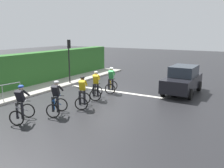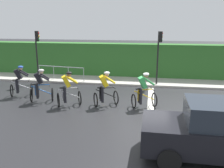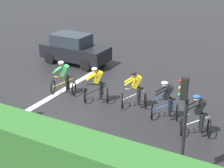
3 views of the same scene
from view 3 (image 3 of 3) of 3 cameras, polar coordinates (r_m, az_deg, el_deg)
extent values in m
plane|color=black|center=(16.52, -7.75, -1.73)|extent=(80.00, 80.00, 0.00)
cube|color=#ADA89E|center=(11.98, -14.46, -12.04)|extent=(2.80, 20.81, 0.12)
cube|color=silver|center=(16.75, -8.89, -1.43)|extent=(7.00, 0.30, 0.01)
torus|color=black|center=(13.16, 11.44, -6.96)|extent=(0.65, 0.31, 0.68)
torus|color=black|center=(13.29, 15.86, -7.10)|extent=(0.65, 0.31, 0.68)
cylinder|color=silver|center=(13.10, 13.76, -6.08)|extent=(0.40, 0.94, 0.51)
cylinder|color=silver|center=(13.13, 15.10, -6.03)|extent=(0.04, 0.04, 0.55)
cylinder|color=silver|center=(12.97, 13.65, -5.00)|extent=(0.30, 0.68, 0.04)
cube|color=black|center=(12.99, 15.23, -4.88)|extent=(0.17, 0.24, 0.04)
cylinder|color=black|center=(12.94, 12.06, -5.04)|extent=(0.40, 0.18, 0.03)
cube|color=black|center=(12.83, 14.46, -3.66)|extent=(0.43, 0.49, 0.57)
sphere|color=beige|center=(12.69, 13.91, -2.37)|extent=(0.20, 0.20, 0.20)
ellipsoid|color=#264CB2|center=(12.66, 13.94, -2.08)|extent=(0.33, 0.35, 0.14)
cylinder|color=black|center=(13.03, 14.70, -6.43)|extent=(0.12, 0.12, 0.74)
cylinder|color=black|center=(13.24, 14.58, -5.93)|extent=(0.12, 0.12, 0.74)
cylinder|color=black|center=(12.63, 13.28, -3.70)|extent=(0.26, 0.48, 0.37)
cylinder|color=black|center=(12.92, 13.16, -3.08)|extent=(0.26, 0.48, 0.37)
torus|color=black|center=(14.17, 6.63, -4.40)|extent=(0.66, 0.29, 0.68)
torus|color=black|center=(14.18, 10.76, -4.65)|extent=(0.66, 0.29, 0.68)
cylinder|color=#1E59B2|center=(14.06, 8.75, -3.62)|extent=(0.38, 0.94, 0.51)
cylinder|color=#1E59B2|center=(14.05, 10.01, -3.60)|extent=(0.04, 0.04, 0.55)
cylinder|color=#1E59B2|center=(13.94, 8.61, -2.59)|extent=(0.28, 0.69, 0.04)
cube|color=black|center=(13.93, 10.09, -2.51)|extent=(0.17, 0.24, 0.04)
cylinder|color=black|center=(13.95, 7.14, -2.60)|extent=(0.41, 0.17, 0.03)
cube|color=black|center=(13.80, 9.33, -1.33)|extent=(0.42, 0.49, 0.57)
sphere|color=beige|center=(13.68, 8.77, -0.10)|extent=(0.20, 0.20, 0.20)
ellipsoid|color=silver|center=(13.65, 8.78, 0.17)|extent=(0.32, 0.34, 0.14)
cylinder|color=black|center=(13.96, 9.58, -3.95)|extent=(0.12, 0.12, 0.74)
cylinder|color=black|center=(14.18, 9.58, -3.53)|extent=(0.12, 0.12, 0.74)
cylinder|color=black|center=(13.63, 8.14, -1.32)|extent=(0.25, 0.48, 0.37)
cylinder|color=black|center=(13.92, 8.17, -0.80)|extent=(0.25, 0.48, 0.37)
torus|color=black|center=(14.99, 1.69, -2.70)|extent=(0.63, 0.37, 0.68)
torus|color=black|center=(15.03, 5.59, -2.72)|extent=(0.63, 0.37, 0.68)
cylinder|color=silver|center=(14.90, 3.67, -1.84)|extent=(0.50, 0.90, 0.51)
cylinder|color=silver|center=(14.90, 4.85, -1.76)|extent=(0.04, 0.04, 0.55)
cylinder|color=silver|center=(14.79, 3.50, -0.87)|extent=(0.37, 0.65, 0.04)
cube|color=black|center=(14.79, 4.88, -0.72)|extent=(0.19, 0.24, 0.04)
cylinder|color=black|center=(14.78, 2.11, -0.95)|extent=(0.39, 0.22, 0.03)
cube|color=yellow|center=(14.66, 4.13, 0.37)|extent=(0.46, 0.50, 0.57)
sphere|color=#9E7051|center=(14.54, 3.56, 1.50)|extent=(0.20, 0.20, 0.20)
ellipsoid|color=black|center=(14.52, 3.56, 1.76)|extent=(0.34, 0.36, 0.14)
cylinder|color=black|center=(14.81, 4.47, -2.10)|extent=(0.12, 0.12, 0.74)
cylinder|color=black|center=(15.03, 4.43, -1.72)|extent=(0.12, 0.12, 0.74)
cylinder|color=yellow|center=(14.48, 3.03, 0.34)|extent=(0.30, 0.46, 0.37)
cylinder|color=yellow|center=(14.78, 3.00, 0.80)|extent=(0.30, 0.46, 0.37)
torus|color=black|center=(15.54, -4.53, -1.82)|extent=(0.63, 0.37, 0.68)
torus|color=black|center=(15.47, -0.76, -1.86)|extent=(0.63, 0.37, 0.68)
cylinder|color=black|center=(15.39, -2.66, -0.99)|extent=(0.50, 0.89, 0.51)
cylinder|color=black|center=(15.37, -1.53, -0.92)|extent=(0.04, 0.04, 0.55)
cylinder|color=black|center=(15.29, -2.87, -0.04)|extent=(0.37, 0.65, 0.04)
cube|color=black|center=(15.25, -1.54, 0.10)|extent=(0.19, 0.24, 0.04)
cylinder|color=black|center=(15.33, -4.20, -0.12)|extent=(0.39, 0.22, 0.03)
cube|color=yellow|center=(15.15, -2.32, 1.16)|extent=(0.46, 0.50, 0.57)
sphere|color=tan|center=(15.05, -2.92, 2.26)|extent=(0.20, 0.20, 0.20)
ellipsoid|color=silver|center=(15.03, -2.93, 2.51)|extent=(0.34, 0.36, 0.14)
cylinder|color=black|center=(15.28, -1.93, -1.24)|extent=(0.12, 0.12, 0.74)
cylinder|color=black|center=(15.50, -1.88, -0.88)|extent=(0.12, 0.12, 0.74)
cylinder|color=yellow|center=(15.00, -3.45, 1.14)|extent=(0.30, 0.46, 0.37)
cylinder|color=yellow|center=(15.30, -3.36, 1.57)|extent=(0.30, 0.46, 0.37)
torus|color=black|center=(16.58, -9.79, -0.49)|extent=(0.66, 0.30, 0.68)
torus|color=black|center=(16.31, -6.37, -0.69)|extent=(0.66, 0.30, 0.68)
cylinder|color=gold|center=(16.34, -8.14, 0.22)|extent=(0.40, 0.94, 0.51)
cylinder|color=gold|center=(16.25, -7.11, 0.25)|extent=(0.04, 0.04, 0.55)
cylinder|color=gold|center=(16.25, -8.37, 1.13)|extent=(0.30, 0.68, 0.04)
cube|color=black|center=(16.14, -7.16, 1.22)|extent=(0.17, 0.24, 0.04)
cylinder|color=black|center=(16.36, -9.57, 1.10)|extent=(0.40, 0.18, 0.03)
cube|color=green|center=(16.09, -7.91, 2.25)|extent=(0.43, 0.49, 0.57)
sphere|color=#9E7051|center=(16.03, -8.50, 3.31)|extent=(0.20, 0.20, 0.20)
ellipsoid|color=silver|center=(16.01, -8.51, 3.55)|extent=(0.32, 0.35, 0.14)
cylinder|color=black|center=(16.19, -7.56, -0.04)|extent=(0.12, 0.12, 0.74)
cylinder|color=black|center=(16.40, -7.34, 0.28)|extent=(0.12, 0.12, 0.74)
cylinder|color=green|center=(16.01, -9.06, 2.27)|extent=(0.26, 0.48, 0.37)
cylinder|color=green|center=(16.30, -8.74, 2.66)|extent=(0.26, 0.48, 0.37)
cube|color=black|center=(20.58, -6.15, 5.32)|extent=(1.74, 4.12, 0.80)
cube|color=#262D38|center=(20.53, -6.80, 7.37)|extent=(1.52, 2.15, 0.66)
cylinder|color=black|center=(20.69, -1.88, 4.43)|extent=(0.23, 0.64, 0.64)
cylinder|color=black|center=(19.36, -4.44, 3.09)|extent=(0.23, 0.64, 0.64)
cylinder|color=black|center=(22.06, -7.57, 5.39)|extent=(0.23, 0.64, 0.64)
cylinder|color=black|center=(20.82, -10.29, 4.19)|extent=(0.23, 0.64, 0.64)
cube|color=#EAEACC|center=(19.92, -0.56, 5.17)|extent=(0.28, 0.08, 0.16)
cube|color=#EAEACC|center=(19.08, -2.09, 4.38)|extent=(0.28, 0.08, 0.16)
cylinder|color=black|center=(10.29, 11.78, -9.39)|extent=(0.10, 0.10, 2.70)
cube|color=black|center=(9.55, 11.96, -0.73)|extent=(0.23, 0.23, 0.64)
sphere|color=red|center=(9.48, 11.40, 0.47)|extent=(0.11, 0.11, 0.11)
sphere|color=orange|center=(9.56, 11.31, -0.65)|extent=(0.11, 0.11, 0.11)
sphere|color=green|center=(9.64, 11.23, -1.74)|extent=(0.11, 0.11, 0.11)
cylinder|color=#999EA3|center=(10.34, 3.55, -11.06)|extent=(0.51, 3.27, 0.05)
cylinder|color=#999EA3|center=(11.44, -3.53, -10.42)|extent=(0.04, 0.04, 1.00)
cylinder|color=#999EA3|center=(10.87, 1.01, -12.32)|extent=(0.04, 0.04, 1.00)
camera|label=1|loc=(20.46, 40.93, 9.25)|focal=38.90mm
camera|label=2|loc=(24.86, 6.50, 15.90)|focal=38.62mm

